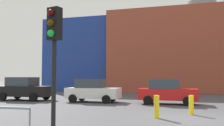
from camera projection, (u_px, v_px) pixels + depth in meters
ground_plane at (189, 119)px, 11.06m from camera, size 200.00×200.00×0.00m
building_backdrop at (202, 54)px, 35.00m from camera, size 43.36×13.09×12.54m
parked_car_0 at (24, 89)px, 20.60m from camera, size 4.35×2.13×1.88m
parked_car_1 at (92, 91)px, 19.01m from camera, size 4.02×1.97×1.74m
parked_car_2 at (167, 92)px, 17.54m from camera, size 4.01×1.97×1.74m
traffic_light_near_left at (54, 43)px, 6.81m from camera, size 0.40×0.39×3.74m
bollard_yellow_0 at (157, 107)px, 11.33m from camera, size 0.24×0.24×1.03m
bollard_yellow_1 at (191, 105)px, 12.40m from camera, size 0.24×0.24×0.96m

